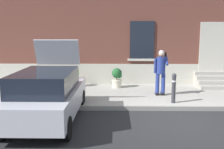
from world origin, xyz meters
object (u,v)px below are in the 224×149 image
Objects in this scene: bollard_near_person at (174,87)px; person_on_phone at (161,70)px; hatchback_car_silver at (47,94)px; planter_terracotta at (74,77)px; planter_cream at (117,77)px.

person_on_phone reaches higher than bollard_near_person.
bollard_near_person is at bearing 20.55° from hatchback_car_silver.
person_on_phone is at bearing 34.77° from hatchback_car_silver.
person_on_phone is 3.93m from planter_terracotta.
planter_cream is (2.03, 3.97, -0.19)m from hatchback_car_silver.
planter_terracotta is 1.00× the size of planter_cream.
planter_cream is at bearing 128.18° from bollard_near_person.
bollard_near_person is (3.98, 1.49, -0.09)m from hatchback_car_silver.
planter_terracotta is 1.91m from planter_cream.
planter_terracotta is at bearing 145.56° from bollard_near_person.
hatchback_car_silver is 2.32× the size of person_on_phone.
planter_terracotta is at bearing 175.11° from planter_cream.
hatchback_car_silver reaches higher than planter_terracotta.
bollard_near_person is at bearing -51.82° from planter_cream.
person_on_phone is 2.04× the size of planter_cream.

